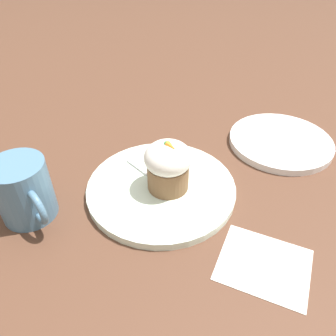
{
  "coord_description": "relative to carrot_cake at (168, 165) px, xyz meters",
  "views": [
    {
      "loc": [
        0.34,
        -0.28,
        0.41
      ],
      "look_at": [
        0.01,
        0.01,
        0.06
      ],
      "focal_mm": 35.0,
      "sensor_mm": 36.0,
      "label": 1
    }
  ],
  "objects": [
    {
      "name": "paper_napkin",
      "position": [
        0.21,
        0.0,
        -0.06
      ],
      "size": [
        0.16,
        0.15,
        0.0
      ],
      "color": "white",
      "rests_on": "ground_plane"
    },
    {
      "name": "coffee_cup",
      "position": [
        -0.11,
        -0.21,
        -0.01
      ],
      "size": [
        0.13,
        0.09,
        0.1
      ],
      "color": "teal",
      "rests_on": "ground_plane"
    },
    {
      "name": "side_plate",
      "position": [
        0.05,
        0.29,
        -0.06
      ],
      "size": [
        0.22,
        0.22,
        0.02
      ],
      "color": "white",
      "rests_on": "ground_plane"
    },
    {
      "name": "spoon",
      "position": [
        -0.02,
        -0.01,
        -0.05
      ],
      "size": [
        0.12,
        0.04,
        0.01
      ],
      "color": "silver",
      "rests_on": "dessert_plate"
    },
    {
      "name": "carrot_cake",
      "position": [
        0.0,
        0.0,
        0.0
      ],
      "size": [
        0.08,
        0.08,
        0.1
      ],
      "color": "brown",
      "rests_on": "dessert_plate"
    },
    {
      "name": "dessert_plate",
      "position": [
        -0.01,
        -0.01,
        -0.06
      ],
      "size": [
        0.27,
        0.27,
        0.01
      ],
      "color": "silver",
      "rests_on": "ground_plane"
    },
    {
      "name": "ground_plane",
      "position": [
        -0.01,
        -0.01,
        -0.06
      ],
      "size": [
        4.0,
        4.0,
        0.0
      ],
      "primitive_type": "plane",
      "color": "#513323"
    }
  ]
}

